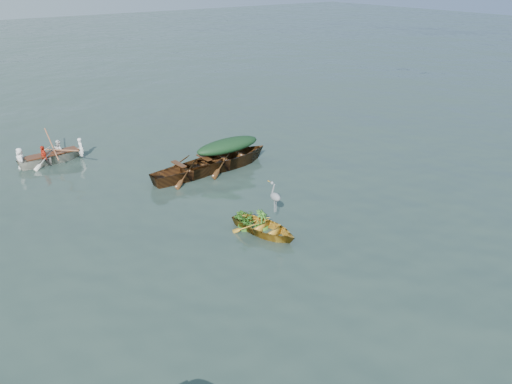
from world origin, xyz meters
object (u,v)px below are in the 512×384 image
(green_tarp_boat, at_px, (228,167))
(heron, at_px, (275,201))
(open_wooden_boat, at_px, (192,177))
(yellow_dinghy, at_px, (264,233))
(rowed_boat, at_px, (53,162))

(green_tarp_boat, distance_m, heron, 5.01)
(open_wooden_boat, distance_m, heron, 4.73)
(yellow_dinghy, height_order, green_tarp_boat, green_tarp_boat)
(open_wooden_boat, xyz_separation_m, rowed_boat, (-3.63, 4.44, 0.00))
(rowed_boat, bearing_deg, open_wooden_boat, -144.36)
(rowed_boat, relative_size, heron, 3.87)
(heron, bearing_deg, rowed_boat, 99.17)
(green_tarp_boat, xyz_separation_m, heron, (-1.47, -4.72, 0.80))
(yellow_dinghy, xyz_separation_m, heron, (0.52, 0.17, 0.80))
(rowed_boat, bearing_deg, green_tarp_boat, -133.66)
(yellow_dinghy, relative_size, heron, 2.88)
(open_wooden_boat, bearing_deg, green_tarp_boat, -90.45)
(green_tarp_boat, xyz_separation_m, open_wooden_boat, (-1.58, -0.06, 0.00))
(yellow_dinghy, relative_size, open_wooden_boat, 0.61)
(green_tarp_boat, bearing_deg, heron, 160.46)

